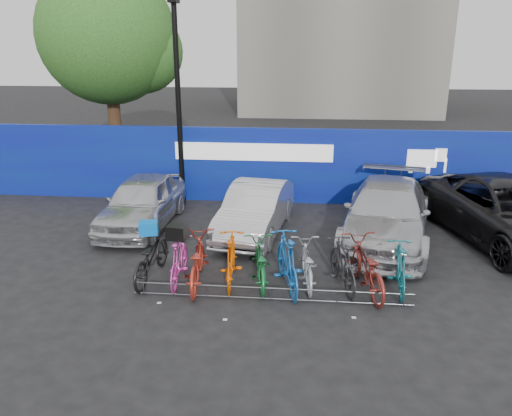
# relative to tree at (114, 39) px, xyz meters

# --- Properties ---
(ground) EXTENTS (100.00, 100.00, 0.00)m
(ground) POSITION_rel_tree_xyz_m (6.77, -10.06, -5.07)
(ground) COLOR black
(ground) RESTS_ON ground
(hoarding) EXTENTS (22.00, 0.18, 2.40)m
(hoarding) POSITION_rel_tree_xyz_m (6.78, -4.06, -3.86)
(hoarding) COLOR navy
(hoarding) RESTS_ON ground
(tree) EXTENTS (5.40, 5.20, 7.80)m
(tree) POSITION_rel_tree_xyz_m (0.00, 0.00, 0.00)
(tree) COLOR #382314
(tree) RESTS_ON ground
(lamppost) EXTENTS (0.25, 0.50, 6.11)m
(lamppost) POSITION_rel_tree_xyz_m (3.57, -4.66, -1.80)
(lamppost) COLOR black
(lamppost) RESTS_ON ground
(bike_rack) EXTENTS (5.60, 0.03, 0.30)m
(bike_rack) POSITION_rel_tree_xyz_m (6.77, -10.66, -4.91)
(bike_rack) COLOR #595B60
(bike_rack) RESTS_ON ground
(car_0) EXTENTS (1.80, 4.21, 1.42)m
(car_0) POSITION_rel_tree_xyz_m (2.91, -6.65, -4.36)
(car_0) COLOR #B9BBBE
(car_0) RESTS_ON ground
(car_1) EXTENTS (1.99, 4.20, 1.33)m
(car_1) POSITION_rel_tree_xyz_m (6.11, -6.90, -4.40)
(car_1) COLOR #B9B8BE
(car_1) RESTS_ON ground
(car_2) EXTENTS (3.13, 5.47, 1.49)m
(car_2) POSITION_rel_tree_xyz_m (9.53, -7.12, -4.32)
(car_2) COLOR #B4B5B9
(car_2) RESTS_ON ground
(car_3) EXTENTS (4.05, 6.27, 1.61)m
(car_3) POSITION_rel_tree_xyz_m (12.65, -6.89, -4.26)
(car_3) COLOR black
(car_3) RESTS_ON ground
(bike_0) EXTENTS (0.81, 2.01, 1.04)m
(bike_0) POSITION_rel_tree_xyz_m (4.11, -9.88, -4.55)
(bike_0) COLOR black
(bike_0) RESTS_ON ground
(bike_1) EXTENTS (0.54, 1.69, 1.01)m
(bike_1) POSITION_rel_tree_xyz_m (4.76, -10.00, -4.57)
(bike_1) COLOR #E540B2
(bike_1) RESTS_ON ground
(bike_2) EXTENTS (0.91, 2.10, 1.07)m
(bike_2) POSITION_rel_tree_xyz_m (5.15, -10.06, -4.53)
(bike_2) COLOR #A92E1F
(bike_2) RESTS_ON ground
(bike_3) EXTENTS (0.64, 1.85, 1.09)m
(bike_3) POSITION_rel_tree_xyz_m (5.88, -9.93, -4.52)
(bike_3) COLOR #FC6005
(bike_3) RESTS_ON ground
(bike_4) EXTENTS (0.90, 1.86, 0.94)m
(bike_4) POSITION_rel_tree_xyz_m (6.49, -9.90, -4.60)
(bike_4) COLOR #157232
(bike_4) RESTS_ON ground
(bike_5) EXTENTS (1.02, 2.07, 1.20)m
(bike_5) POSITION_rel_tree_xyz_m (7.07, -10.06, -4.47)
(bike_5) COLOR blue
(bike_5) RESTS_ON ground
(bike_6) EXTENTS (0.77, 1.79, 0.91)m
(bike_6) POSITION_rel_tree_xyz_m (7.48, -9.83, -4.61)
(bike_6) COLOR #AEB2B5
(bike_6) RESTS_ON ground
(bike_7) EXTENTS (0.87, 1.81, 1.05)m
(bike_7) POSITION_rel_tree_xyz_m (8.22, -9.91, -4.55)
(bike_7) COLOR #29282B
(bike_7) RESTS_ON ground
(bike_8) EXTENTS (1.17, 2.19, 1.09)m
(bike_8) POSITION_rel_tree_xyz_m (8.68, -10.03, -4.52)
(bike_8) COLOR maroon
(bike_8) RESTS_ON ground
(bike_9) EXTENTS (0.59, 1.73, 1.02)m
(bike_9) POSITION_rel_tree_xyz_m (9.39, -9.93, -4.56)
(bike_9) COLOR #136D78
(bike_9) RESTS_ON ground
(cargo_crate) EXTENTS (0.44, 0.37, 0.28)m
(cargo_crate) POSITION_rel_tree_xyz_m (4.11, -9.88, -3.90)
(cargo_crate) COLOR blue
(cargo_crate) RESTS_ON bike_0
(cargo_topcase) EXTENTS (0.45, 0.42, 0.30)m
(cargo_topcase) POSITION_rel_tree_xyz_m (4.76, -10.00, -3.91)
(cargo_topcase) COLOR black
(cargo_topcase) RESTS_ON bike_1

